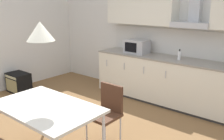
# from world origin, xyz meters

# --- Properties ---
(ground_plane) EXTENTS (8.53, 7.53, 0.02)m
(ground_plane) POSITION_xyz_m (0.00, 0.00, -0.01)
(ground_plane) COLOR brown
(wall_back) EXTENTS (6.83, 0.10, 2.62)m
(wall_back) POSITION_xyz_m (0.00, 2.56, 1.31)
(wall_back) COLOR silver
(wall_back) RESTS_ON ground_plane
(kitchen_counter) EXTENTS (3.82, 0.68, 0.94)m
(kitchen_counter) POSITION_xyz_m (0.76, 2.19, 0.47)
(kitchen_counter) COLOR #333333
(kitchen_counter) RESTS_ON ground_plane
(backsplash_tile) EXTENTS (3.80, 0.02, 0.53)m
(backsplash_tile) POSITION_xyz_m (0.76, 2.50, 1.20)
(backsplash_tile) COLOR silver
(backsplash_tile) RESTS_ON kitchen_counter
(upper_wall_cabinets) EXTENTS (3.80, 0.40, 0.56)m
(upper_wall_cabinets) POSITION_xyz_m (0.76, 2.34, 1.80)
(upper_wall_cabinets) COLOR silver
(microwave) EXTENTS (0.48, 0.35, 0.28)m
(microwave) POSITION_xyz_m (-0.35, 2.18, 1.08)
(microwave) COLOR #ADADB2
(microwave) RESTS_ON kitchen_counter
(bottle_white) EXTENTS (0.06, 0.06, 0.20)m
(bottle_white) POSITION_xyz_m (0.64, 2.13, 1.02)
(bottle_white) COLOR white
(bottle_white) RESTS_ON kitchen_counter
(dining_table) EXTENTS (1.36, 0.83, 0.76)m
(dining_table) POSITION_xyz_m (0.13, -0.52, 0.71)
(dining_table) COLOR silver
(dining_table) RESTS_ON ground_plane
(chair_far_right) EXTENTS (0.40, 0.40, 0.87)m
(chair_far_right) POSITION_xyz_m (0.44, 0.28, 0.53)
(chair_far_right) COLOR #4C2D1E
(chair_far_right) RESTS_ON ground_plane
(guitar_amp) EXTENTS (0.52, 0.37, 0.44)m
(guitar_amp) POSITION_xyz_m (-2.49, 0.63, 0.22)
(guitar_amp) COLOR black
(guitar_amp) RESTS_ON ground_plane
(pendant_lamp) EXTENTS (0.32, 0.32, 0.22)m
(pendant_lamp) POSITION_xyz_m (0.13, -0.52, 1.67)
(pendant_lamp) COLOR silver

